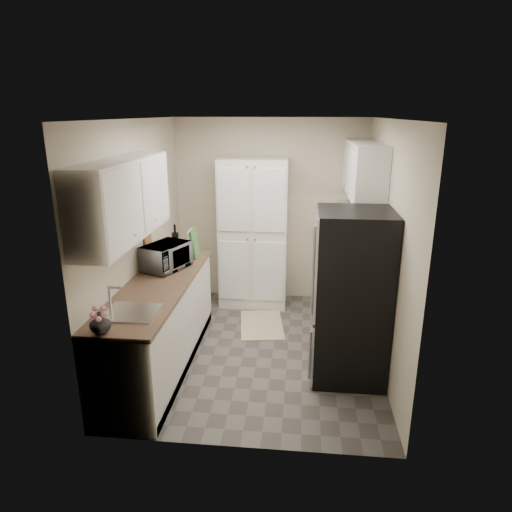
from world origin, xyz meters
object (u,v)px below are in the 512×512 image
at_px(refrigerator, 351,296).
at_px(toaster_oven, 339,233).
at_px(microwave, 166,257).
at_px(pantry_cabinet, 254,234).
at_px(wine_bottle, 175,241).
at_px(electric_range, 346,300).

relative_size(refrigerator, toaster_oven, 4.20).
height_order(refrigerator, toaster_oven, refrigerator).
bearing_deg(microwave, refrigerator, -79.99).
xyz_separation_m(pantry_cabinet, refrigerator, (1.14, -1.73, -0.15)).
relative_size(pantry_cabinet, microwave, 3.91).
bearing_deg(microwave, toaster_oven, -33.74).
distance_m(refrigerator, microwave, 2.02).
height_order(pantry_cabinet, microwave, pantry_cabinet).
bearing_deg(toaster_oven, refrigerator, -78.27).
bearing_deg(toaster_oven, wine_bottle, -147.05).
distance_m(pantry_cabinet, electric_range, 1.58).
height_order(electric_range, toaster_oven, toaster_oven).
bearing_deg(electric_range, refrigerator, -92.48).
bearing_deg(microwave, pantry_cabinet, -10.04).
relative_size(pantry_cabinet, toaster_oven, 4.94).
bearing_deg(pantry_cabinet, microwave, -122.14).
bearing_deg(refrigerator, electric_range, 87.52).
xyz_separation_m(pantry_cabinet, toaster_oven, (1.14, 0.02, 0.04)).
distance_m(microwave, toaster_oven, 2.37).
distance_m(wine_bottle, toaster_oven, 2.15).
distance_m(electric_range, wine_bottle, 2.14).
relative_size(refrigerator, wine_bottle, 5.11).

